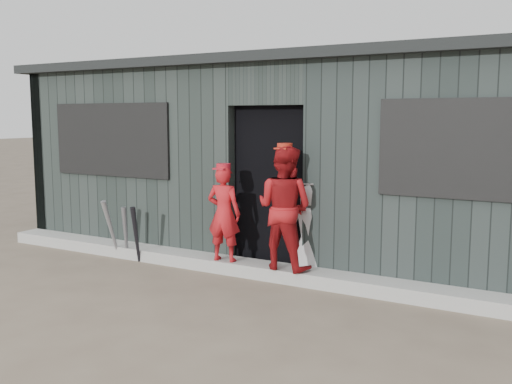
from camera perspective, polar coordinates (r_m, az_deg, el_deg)
The scene contains 9 objects.
ground at distance 5.38m, azimuth -9.65°, elevation -12.85°, with size 80.00×80.00×0.00m, color brown.
curb at distance 6.80m, azimuth 0.08°, elevation -7.73°, with size 8.00×0.36×0.15m, color #989994.
bat_left at distance 7.70m, azimuth -14.27°, elevation -3.65°, with size 0.07×0.07×0.83m, color gray.
bat_mid at distance 7.66m, azimuth -12.91°, elevation -4.04°, with size 0.07×0.07×0.70m, color slate.
bat_right at distance 7.44m, azimuth -11.91°, elevation -4.21°, with size 0.07×0.07×0.75m, color black.
player_red_left at distance 6.79m, azimuth -3.23°, elevation -2.18°, with size 0.42×0.27×1.14m, color red.
player_red_right at distance 6.42m, azimuth 2.85°, elevation -1.58°, with size 0.68×0.53×1.40m, color maroon.
player_grey_back at distance 6.70m, azimuth 5.52°, elevation -3.67°, with size 0.55×0.36×1.13m, color #AEAEAE.
dugout at distance 8.09m, azimuth 5.91°, elevation 3.40°, with size 8.30×3.30×2.62m.
Camera 1 is at (3.19, -3.91, 1.86)m, focal length 40.00 mm.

